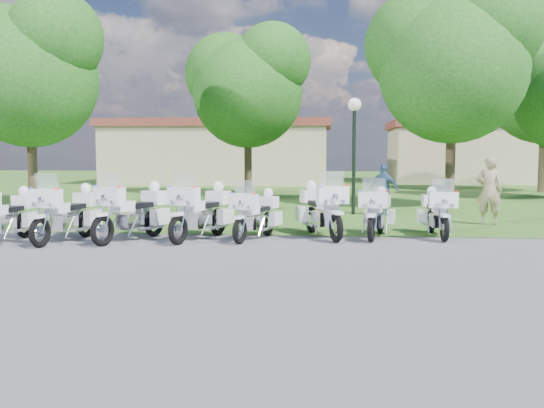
# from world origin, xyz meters

# --- Properties ---
(ground) EXTENTS (100.00, 100.00, 0.00)m
(ground) POSITION_xyz_m (0.00, 0.00, 0.00)
(ground) COLOR #5A5A5F
(ground) RESTS_ON ground
(grass_lawn) EXTENTS (100.00, 48.00, 0.01)m
(grass_lawn) POSITION_xyz_m (0.00, 27.00, 0.00)
(grass_lawn) COLOR #2A561B
(grass_lawn) RESTS_ON ground
(motorcycle_0) EXTENTS (0.90, 2.28, 1.53)m
(motorcycle_0) POSITION_xyz_m (-6.29, 1.38, 0.64)
(motorcycle_0) COLOR black
(motorcycle_0) RESTS_ON ground
(motorcycle_1) EXTENTS (1.09, 2.39, 1.62)m
(motorcycle_1) POSITION_xyz_m (-4.92, 1.63, 0.68)
(motorcycle_1) COLOR black
(motorcycle_1) RESTS_ON ground
(motorcycle_2) EXTENTS (1.42, 2.34, 1.67)m
(motorcycle_2) POSITION_xyz_m (-3.42, 1.90, 0.70)
(motorcycle_2) COLOR black
(motorcycle_2) RESTS_ON ground
(motorcycle_3) EXTENTS (1.33, 2.35, 1.65)m
(motorcycle_3) POSITION_xyz_m (-1.85, 2.24, 0.69)
(motorcycle_3) COLOR black
(motorcycle_3) RESTS_ON ground
(motorcycle_4) EXTENTS (1.14, 2.08, 1.45)m
(motorcycle_4) POSITION_xyz_m (-0.56, 2.38, 0.61)
(motorcycle_4) COLOR black
(motorcycle_4) RESTS_ON ground
(motorcycle_5) EXTENTS (1.34, 2.34, 1.64)m
(motorcycle_5) POSITION_xyz_m (0.98, 2.92, 0.69)
(motorcycle_5) COLOR black
(motorcycle_5) RESTS_ON ground
(motorcycle_6) EXTENTS (1.02, 2.17, 1.48)m
(motorcycle_6) POSITION_xyz_m (2.34, 2.97, 0.62)
(motorcycle_6) COLOR black
(motorcycle_6) RESTS_ON ground
(motorcycle_7) EXTENTS (0.74, 2.18, 1.46)m
(motorcycle_7) POSITION_xyz_m (3.81, 3.20, 0.61)
(motorcycle_7) COLOR black
(motorcycle_7) RESTS_ON ground
(lamp_post) EXTENTS (0.44, 0.44, 3.85)m
(lamp_post) POSITION_xyz_m (1.98, 8.26, 2.93)
(lamp_post) COLOR black
(lamp_post) RESTS_ON ground
(tree_0) EXTENTS (6.00, 5.12, 8.00)m
(tree_0) POSITION_xyz_m (-10.14, 10.26, 5.30)
(tree_0) COLOR #38281C
(tree_0) RESTS_ON ground
(tree_1) EXTENTS (6.01, 5.13, 8.02)m
(tree_1) POSITION_xyz_m (-2.69, 16.59, 5.30)
(tree_1) COLOR #38281C
(tree_1) RESTS_ON ground
(tree_2) EXTENTS (6.35, 5.42, 8.47)m
(tree_2) POSITION_xyz_m (5.64, 11.30, 5.60)
(tree_2) COLOR #38281C
(tree_2) RESTS_ON ground
(tree_4) EXTENTS (6.62, 5.65, 8.83)m
(tree_4) POSITION_xyz_m (12.03, 20.40, 5.84)
(tree_4) COLOR #38281C
(tree_4) RESTS_ON ground
(building_west) EXTENTS (14.56, 8.32, 4.10)m
(building_west) POSITION_xyz_m (-6.00, 28.00, 2.07)
(building_west) COLOR tan
(building_west) RESTS_ON ground
(building_east) EXTENTS (11.44, 7.28, 4.10)m
(building_east) POSITION_xyz_m (11.00, 30.00, 2.07)
(building_east) COLOR tan
(building_east) RESTS_ON ground
(bystander_a) EXTENTS (0.80, 0.61, 1.95)m
(bystander_a) POSITION_xyz_m (5.72, 5.78, 0.97)
(bystander_a) COLOR #9B8B69
(bystander_a) RESTS_ON ground
(bystander_c) EXTENTS (1.08, 0.82, 1.70)m
(bystander_c) POSITION_xyz_m (2.96, 8.04, 0.85)
(bystander_c) COLOR #365982
(bystander_c) RESTS_ON ground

